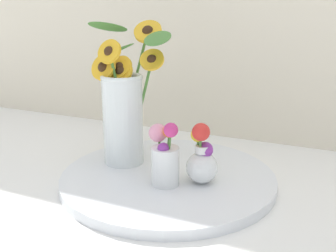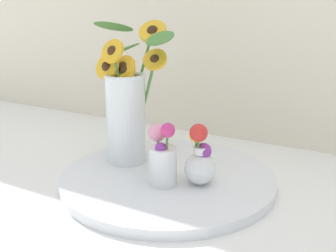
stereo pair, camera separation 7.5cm
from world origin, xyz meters
TOP-DOWN VIEW (x-y plane):
  - ground_plane at (0.00, 0.00)m, footprint 6.00×6.00m
  - serving_tray at (-0.02, 0.09)m, footprint 0.52×0.52m
  - mason_jar_sunflowers at (-0.15, 0.12)m, footprint 0.26×0.17m
  - vase_small_center at (-0.00, 0.04)m, footprint 0.09×0.08m
  - vase_bulb_right at (0.07, 0.07)m, footprint 0.07×0.07m

SIDE VIEW (x-z plane):
  - ground_plane at x=0.00m, z-range 0.00..0.00m
  - serving_tray at x=-0.02m, z-range 0.00..0.02m
  - vase_bulb_right at x=0.07m, z-range 0.01..0.16m
  - vase_small_center at x=0.00m, z-range 0.02..0.17m
  - mason_jar_sunflowers at x=-0.15m, z-range -0.01..0.35m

